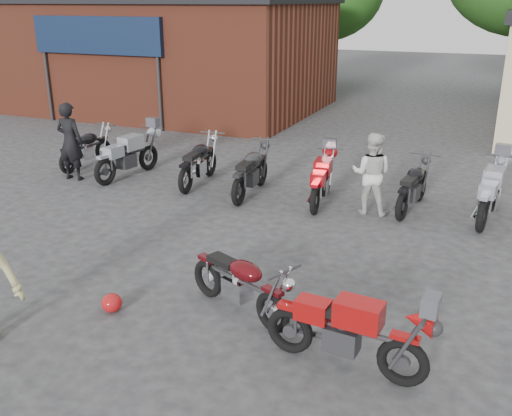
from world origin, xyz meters
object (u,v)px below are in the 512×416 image
at_px(row_bike_3, 251,169).
at_px(row_bike_5, 413,184).
at_px(person_light, 371,174).
at_px(row_bike_2, 199,160).
at_px(sportbike, 348,328).
at_px(person_dark, 70,141).
at_px(helmet, 112,303).
at_px(row_bike_6, 492,190).
at_px(row_bike_1, 128,153).
at_px(row_bike_4, 322,178).
at_px(row_bike_0, 86,146).
at_px(vintage_motorcycle, 240,280).

xyz_separation_m(row_bike_3, row_bike_5, (3.44, 0.39, -0.04)).
distance_m(person_light, row_bike_2, 4.14).
height_order(row_bike_2, row_bike_3, row_bike_3).
relative_size(sportbike, person_light, 1.15).
xyz_separation_m(person_dark, row_bike_2, (2.98, 0.84, -0.34)).
bearing_deg(row_bike_2, helmet, -169.03).
bearing_deg(row_bike_2, row_bike_6, -93.78).
bearing_deg(sportbike, row_bike_3, 128.41).
xyz_separation_m(helmet, row_bike_1, (-3.54, 5.51, 0.47)).
xyz_separation_m(person_dark, person_light, (7.10, 0.48, -0.10)).
relative_size(helmet, row_bike_3, 0.14).
bearing_deg(sportbike, row_bike_6, 82.27).
distance_m(helmet, row_bike_1, 6.57).
xyz_separation_m(person_light, row_bike_2, (-4.11, 0.37, -0.24)).
relative_size(row_bike_1, row_bike_3, 1.01).
relative_size(person_dark, person_light, 1.12).
distance_m(row_bike_3, row_bike_5, 3.46).
height_order(person_light, row_bike_2, person_light).
distance_m(row_bike_2, row_bike_4, 3.04).
xyz_separation_m(row_bike_5, row_bike_6, (1.48, 0.05, 0.05)).
bearing_deg(person_dark, row_bike_2, -166.91).
xyz_separation_m(person_dark, row_bike_0, (-0.40, 1.03, -0.39)).
height_order(helmet, row_bike_5, row_bike_5).
bearing_deg(helmet, person_dark, 134.07).
xyz_separation_m(row_bike_1, row_bike_6, (8.21, 0.37, 0.01)).
relative_size(row_bike_4, row_bike_5, 1.01).
bearing_deg(row_bike_3, sportbike, -150.65).
xyz_separation_m(row_bike_4, row_bike_6, (3.32, 0.38, 0.05)).
xyz_separation_m(person_dark, row_bike_6, (9.34, 1.05, -0.32)).
relative_size(row_bike_3, row_bike_5, 1.07).
bearing_deg(row_bike_3, row_bike_6, -88.82).
height_order(row_bike_1, row_bike_6, row_bike_6).
bearing_deg(helmet, row_bike_2, 106.60).
bearing_deg(row_bike_0, row_bike_2, -91.59).
relative_size(row_bike_0, row_bike_2, 0.92).
bearing_deg(person_light, row_bike_4, -12.24).
distance_m(sportbike, row_bike_6, 6.04).
height_order(vintage_motorcycle, row_bike_3, row_bike_3).
xyz_separation_m(row_bike_3, row_bike_4, (1.60, 0.06, -0.04)).
xyz_separation_m(helmet, person_light, (2.42, 5.31, 0.69)).
bearing_deg(sportbike, row_bike_2, 136.51).
height_order(row_bike_1, row_bike_3, row_bike_1).
relative_size(person_light, row_bike_4, 0.86).
xyz_separation_m(row_bike_0, row_bike_1, (1.54, -0.35, 0.06)).
distance_m(row_bike_0, row_bike_4, 6.43).
bearing_deg(person_dark, row_bike_6, -176.31).
xyz_separation_m(helmet, row_bike_2, (-1.69, 5.68, 0.45)).
height_order(person_dark, row_bike_1, person_dark).
bearing_deg(row_bike_0, vintage_motorcycle, -126.19).
bearing_deg(vintage_motorcycle, row_bike_3, 135.06).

